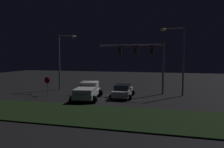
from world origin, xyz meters
The scene contains 8 objects.
ground_plane centered at (0.00, 0.00, 0.00)m, with size 80.00×80.00×0.00m, color black.
grass_median centered at (0.00, -8.57, 0.05)m, with size 25.96×6.14×0.10m, color black.
pickup_truck centered at (-1.24, -2.47, 1.00)m, with size 3.43×5.64×1.80m.
car_sedan centered at (2.29, -0.58, 0.74)m, with size 2.60×4.47×1.51m.
traffic_signal_gantry centered at (4.22, 2.75, 4.90)m, with size 8.32×0.56×6.50m.
street_lamp_left centered at (-7.05, 3.08, 4.87)m, with size 2.68×0.44×7.66m.
street_lamp_right centered at (8.41, 2.15, 5.12)m, with size 2.79×0.44×8.09m.
stop_sign centered at (-6.72, -1.62, 1.56)m, with size 0.76×0.08×2.23m.
Camera 1 is at (7.21, -24.34, 4.65)m, focal length 34.42 mm.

